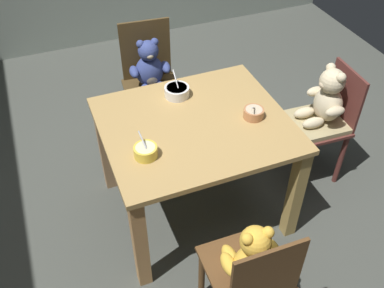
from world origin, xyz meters
The scene contains 8 objects.
ground_plane centered at (0.00, 0.00, -0.02)m, with size 5.20×5.20×0.04m.
dining_table centered at (0.00, 0.00, 0.61)m, with size 1.08×0.94×0.75m.
teddy_chair_near_front centered at (-0.06, -0.86, 0.56)m, with size 0.39×0.40×0.86m.
teddy_chair_far_center centered at (-0.02, 0.87, 0.57)m, with size 0.45×0.43×0.93m.
teddy_chair_near_right centered at (0.93, 0.01, 0.58)m, with size 0.42×0.39×0.89m.
porridge_bowl_terracotta_near_right centered at (0.34, -0.08, 0.78)m, with size 0.12×0.12×0.12m.
porridge_bowl_yellow_near_left centered at (-0.35, -0.17, 0.78)m, with size 0.13×0.14×0.13m.
porridge_bowl_white_far_center centered at (-0.01, 0.29, 0.78)m, with size 0.16×0.17×0.14m.
Camera 1 is at (-0.74, -1.84, 2.36)m, focal length 41.07 mm.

